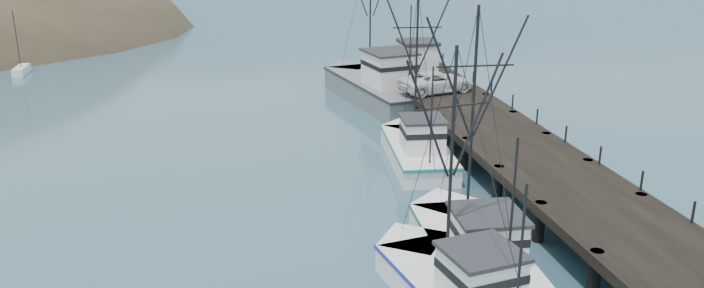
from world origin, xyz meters
name	(u,v)px	position (x,y,z in m)	size (l,w,h in m)	color
pier	(507,140)	(14.00, 16.00, 1.69)	(6.00, 44.00, 2.00)	black
trawler_near	(473,250)	(7.42, 4.23, 0.82)	(4.28, 11.55, 11.65)	white
trawler_far	(417,149)	(8.88, 17.90, 0.82)	(4.27, 10.72, 11.00)	white
work_vessel	(377,86)	(9.88, 33.08, 1.23)	(7.47, 16.23, 13.44)	slate
pier_shed	(418,57)	(13.58, 34.00, 3.42)	(3.00, 3.20, 2.80)	silver
pickup_truck	(436,82)	(13.11, 27.30, 2.80)	(2.67, 5.79, 1.61)	silver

